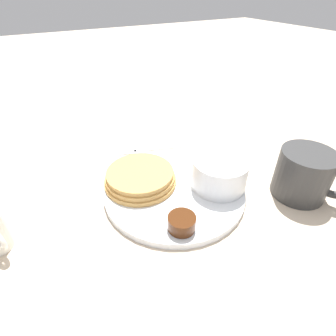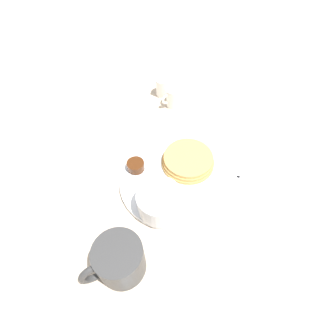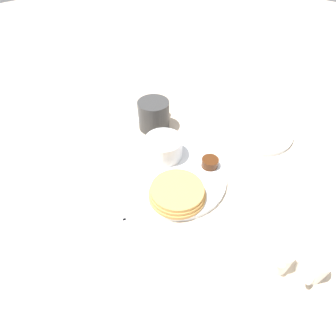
# 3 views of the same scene
# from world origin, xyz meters

# --- Properties ---
(ground_plane) EXTENTS (4.00, 4.00, 0.00)m
(ground_plane) POSITION_xyz_m (0.00, 0.00, 0.00)
(ground_plane) COLOR #C6B299
(plate) EXTENTS (0.26, 0.26, 0.01)m
(plate) POSITION_xyz_m (0.00, 0.00, 0.01)
(plate) COLOR white
(plate) RESTS_ON ground_plane
(pancake_stack) EXTENTS (0.13, 0.13, 0.03)m
(pancake_stack) POSITION_xyz_m (0.05, -0.04, 0.03)
(pancake_stack) COLOR tan
(pancake_stack) RESTS_ON plate
(bowl) EXTENTS (0.10, 0.10, 0.05)m
(bowl) POSITION_xyz_m (-0.07, 0.03, 0.04)
(bowl) COLOR white
(bowl) RESTS_ON plate
(syrup_cup) EXTENTS (0.04, 0.04, 0.02)m
(syrup_cup) POSITION_xyz_m (0.04, 0.09, 0.02)
(syrup_cup) COLOR #47230F
(syrup_cup) RESTS_ON plate
(butter_ramekin) EXTENTS (0.04, 0.04, 0.04)m
(butter_ramekin) POSITION_xyz_m (-0.08, 0.05, 0.03)
(butter_ramekin) COLOR white
(butter_ramekin) RESTS_ON plate
(coffee_mug) EXTENTS (0.09, 0.12, 0.09)m
(coffee_mug) POSITION_xyz_m (-0.20, 0.11, 0.04)
(coffee_mug) COLOR #333333
(coffee_mug) RESTS_ON ground_plane
(creamer_pitcher_near) EXTENTS (0.05, 0.07, 0.06)m
(creamer_pitcher_near) POSITION_xyz_m (0.29, -0.02, 0.03)
(creamer_pitcher_near) COLOR white
(creamer_pitcher_near) RESTS_ON ground_plane
(creamer_pitcher_far) EXTENTS (0.05, 0.07, 0.06)m
(creamer_pitcher_far) POSITION_xyz_m (0.35, 0.01, 0.03)
(creamer_pitcher_far) COLOR white
(creamer_pitcher_far) RESTS_ON ground_plane
(fork) EXTENTS (0.14, 0.06, 0.00)m
(fork) POSITION_xyz_m (-0.01, -0.16, 0.00)
(fork) COLOR silver
(fork) RESTS_ON ground_plane
(napkin) EXTENTS (0.11, 0.09, 0.00)m
(napkin) POSITION_xyz_m (-0.31, 0.07, 0.00)
(napkin) COLOR white
(napkin) RESTS_ON ground_plane
(far_plate) EXTENTS (0.23, 0.23, 0.01)m
(far_plate) POSITION_xyz_m (0.03, 0.31, 0.01)
(far_plate) COLOR white
(far_plate) RESTS_ON ground_plane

